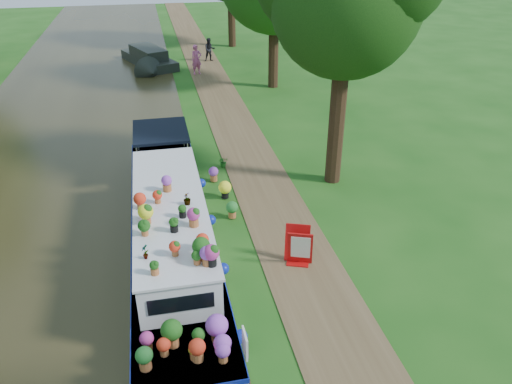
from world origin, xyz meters
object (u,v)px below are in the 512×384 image
object	(u,v)px
plant_boat	(172,235)
sandwich_board	(299,248)
second_boat	(149,59)
pedestrian_dark	(210,50)
pedestrian_pink	(197,60)

from	to	relation	value
plant_boat	sandwich_board	distance (m)	3.50
second_boat	sandwich_board	xyz separation A→B (m)	(3.50, -22.90, 0.03)
sandwich_board	pedestrian_dark	bearing A→B (deg)	109.17
plant_boat	second_boat	world-z (taller)	plant_boat
pedestrian_pink	sandwich_board	bearing A→B (deg)	-104.09
plant_boat	pedestrian_pink	world-z (taller)	plant_boat
pedestrian_pink	pedestrian_dark	world-z (taller)	pedestrian_pink
plant_boat	second_boat	xyz separation A→B (m)	(-0.12, 22.05, -0.36)
second_boat	pedestrian_dark	xyz separation A→B (m)	(4.08, 0.40, 0.30)
second_boat	pedestrian_pink	bearing A→B (deg)	-65.04
second_boat	sandwich_board	size ratio (longest dim) A/B	6.10
plant_boat	pedestrian_dark	size ratio (longest dim) A/B	8.84
sandwich_board	pedestrian_pink	size ratio (longest dim) A/B	0.61
plant_boat	pedestrian_pink	xyz separation A→B (m)	(2.75, 19.33, 0.07)
plant_boat	pedestrian_pink	bearing A→B (deg)	81.90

